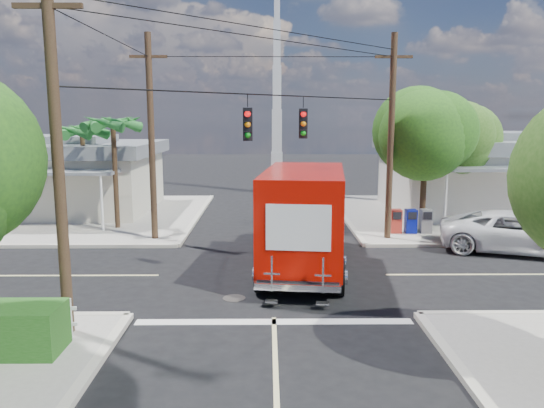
{
  "coord_description": "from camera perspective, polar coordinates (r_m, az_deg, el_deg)",
  "views": [
    {
      "loc": [
        -0.17,
        -17.93,
        5.5
      ],
      "look_at": [
        0.0,
        2.0,
        2.2
      ],
      "focal_mm": 35.0,
      "sensor_mm": 36.0,
      "label": 1
    }
  ],
  "objects": [
    {
      "name": "ground",
      "position": [
        18.76,
        0.05,
        -7.65
      ],
      "size": [
        120.0,
        120.0,
        0.0
      ],
      "primitive_type": "plane",
      "color": "black",
      "rests_on": "ground"
    },
    {
      "name": "sidewalk_ne",
      "position": [
        31.33,
        20.17,
        -1.16
      ],
      "size": [
        14.12,
        14.12,
        0.14
      ],
      "color": "gray",
      "rests_on": "ground"
    },
    {
      "name": "sidewalk_nw",
      "position": [
        31.21,
        -20.56,
        -1.23
      ],
      "size": [
        14.12,
        14.12,
        0.14
      ],
      "color": "gray",
      "rests_on": "ground"
    },
    {
      "name": "road_markings",
      "position": [
        17.35,
        0.1,
        -9.06
      ],
      "size": [
        32.0,
        32.0,
        0.01
      ],
      "color": "beige",
      "rests_on": "ground"
    },
    {
      "name": "building_ne",
      "position": [
        32.63,
        22.4,
        3.1
      ],
      "size": [
        11.8,
        10.2,
        4.5
      ],
      "color": "silver",
      "rests_on": "sidewalk_ne"
    },
    {
      "name": "building_nw",
      "position": [
        32.78,
        -21.68,
        2.99
      ],
      "size": [
        10.8,
        10.2,
        4.3
      ],
      "color": "beige",
      "rests_on": "sidewalk_nw"
    },
    {
      "name": "radio_tower",
      "position": [
        37.94,
        0.52,
        9.61
      ],
      "size": [
        0.8,
        0.8,
        17.0
      ],
      "color": "silver",
      "rests_on": "ground"
    },
    {
      "name": "tree_ne_front",
      "position": [
        25.78,
        16.28,
        7.4
      ],
      "size": [
        4.21,
        4.14,
        6.66
      ],
      "color": "#422D1C",
      "rests_on": "sidewalk_ne"
    },
    {
      "name": "tree_ne_back",
      "position": [
        28.71,
        19.97,
        6.22
      ],
      "size": [
        3.77,
        3.66,
        5.82
      ],
      "color": "#422D1C",
      "rests_on": "sidewalk_ne"
    },
    {
      "name": "palm_nw_front",
      "position": [
        26.47,
        -16.74,
        8.02
      ],
      "size": [
        3.01,
        3.08,
        5.59
      ],
      "color": "#422D1C",
      "rests_on": "sidewalk_nw"
    },
    {
      "name": "palm_nw_back",
      "position": [
        28.51,
        -19.75,
        7.19
      ],
      "size": [
        3.01,
        3.08,
        5.19
      ],
      "color": "#422D1C",
      "rests_on": "sidewalk_nw"
    },
    {
      "name": "utility_poles",
      "position": [
        19.6,
        -4.66,
        6.95
      ],
      "size": [
        12.0,
        10.68,
        9.0
      ],
      "color": "#473321",
      "rests_on": "ground"
    },
    {
      "name": "vending_boxes",
      "position": [
        25.49,
        14.69,
        -1.79
      ],
      "size": [
        1.9,
        0.5,
        1.1
      ],
      "color": "#AC2A1F",
      "rests_on": "sidewalk_ne"
    },
    {
      "name": "delivery_truck",
      "position": [
        19.21,
        3.57,
        -1.49
      ],
      "size": [
        3.63,
        8.77,
        3.69
      ],
      "color": "black",
      "rests_on": "ground"
    },
    {
      "name": "parked_car",
      "position": [
        23.81,
        24.79,
        -2.79
      ],
      "size": [
        6.53,
        4.53,
        1.66
      ],
      "primitive_type": "imported",
      "rotation": [
        0.0,
        0.0,
        1.24
      ],
      "color": "silver",
      "rests_on": "ground"
    }
  ]
}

